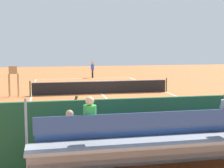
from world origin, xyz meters
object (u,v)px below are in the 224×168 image
Objects in this scene: bleacher_stand at (197,141)px; tennis_ball_far at (92,80)px; courtside_bench at (224,132)px; equipment_bag at (184,146)px; tennis_ball_near at (92,80)px; tennis_racket at (86,78)px; line_judge at (74,124)px; tennis_net at (101,87)px; tennis_player at (92,68)px; umpire_chair at (13,78)px.

tennis_ball_far is (-0.47, -24.08, -0.94)m from bleacher_stand.
courtside_bench reaches higher than equipment_bag.
tennis_racket is at bearing -78.82° from tennis_ball_near.
equipment_bag is 3.86m from line_judge.
bleacher_stand is at bearing 89.71° from tennis_racket.
bleacher_stand is 3.00m from courtside_bench.
line_judge reaches higher than tennis_ball_near.
bleacher_stand is (-0.08, 15.39, 0.47)m from tennis_net.
equipment_bag is at bearing -105.09° from bleacher_stand.
tennis_ball_far is at bearing 80.52° from tennis_player.
tennis_net reaches higher than equipment_bag.
bleacher_stand is 26.46m from tennis_racket.
bleacher_stand is 137.27× the size of tennis_ball_near.
tennis_ball_near is (-0.00, -22.40, -0.15)m from equipment_bag.
courtside_bench is 22.33m from tennis_ball_near.
tennis_racket is (-0.21, -11.05, -0.49)m from tennis_net.
tennis_ball_near is at bearing 80.93° from tennis_player.
bleacher_stand is at bearing 88.00° from tennis_player.
tennis_racket is at bearing -91.09° from tennis_net.
line_judge is (3.19, -2.52, 0.05)m from bleacher_stand.
tennis_ball_near is (-0.41, 2.05, 0.02)m from tennis_racket.
tennis_net is at bearing -89.72° from bleacher_stand.
tennis_ball_far is 0.03× the size of line_judge.
tennis_racket is at bearing -97.92° from line_judge.
courtside_bench is at bearing 122.38° from umpire_chair.
tennis_player is at bearing -99.07° from tennis_ball_near.
umpire_chair is 1.11× the size of line_judge.
tennis_net is 13.25m from line_judge.
line_judge is (4.13, 24.35, 0.00)m from tennis_player.
tennis_net is at bearing 86.40° from tennis_ball_far.
tennis_net is 18.30× the size of tennis_racket.
tennis_ball_far is (0.07, -22.09, -0.15)m from equipment_bag.
bleacher_stand is at bearing 88.88° from tennis_ball_far.
bleacher_stand reaches higher than tennis_net.
tennis_ball_near is at bearing -90.01° from equipment_bag.
bleacher_stand is at bearing 141.70° from line_judge.
tennis_player is 2.70m from tennis_ball_near.
tennis_racket is (0.80, 0.43, -1.00)m from tennis_player.
bleacher_stand reaches higher than tennis_racket.
equipment_bag is 0.47× the size of line_judge.
tennis_ball_far is (0.47, 2.80, -0.98)m from tennis_player.
tennis_player is at bearing -99.62° from line_judge.
line_judge is at bearing 80.38° from tennis_player.
equipment_bag is 24.46m from tennis_racket.
tennis_player is at bearing -92.00° from bleacher_stand.
bleacher_stand is at bearing 45.47° from courtside_bench.
tennis_ball_near is at bearing -126.86° from umpire_chair.
tennis_player is 3.42× the size of tennis_racket.
tennis_player is 29.18× the size of tennis_ball_far.
line_judge is at bearing 80.32° from tennis_ball_near.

